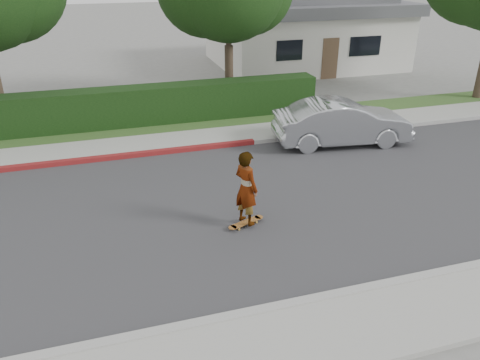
# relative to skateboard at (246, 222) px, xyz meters

# --- Properties ---
(ground) EXTENTS (120.00, 120.00, 0.00)m
(ground) POSITION_rel_skateboard_xyz_m (0.89, 1.03, -0.09)
(ground) COLOR slate
(ground) RESTS_ON ground
(road) EXTENTS (60.00, 8.00, 0.01)m
(road) POSITION_rel_skateboard_xyz_m (0.89, 1.03, -0.08)
(road) COLOR #2D2D30
(road) RESTS_ON ground
(curb_near) EXTENTS (60.00, 0.20, 0.15)m
(curb_near) POSITION_rel_skateboard_xyz_m (0.89, -3.07, -0.01)
(curb_near) COLOR #9E9E99
(curb_near) RESTS_ON ground
(sidewalk_near) EXTENTS (60.00, 1.60, 0.12)m
(sidewalk_near) POSITION_rel_skateboard_xyz_m (0.89, -3.97, -0.03)
(sidewalk_near) COLOR gray
(sidewalk_near) RESTS_ON ground
(curb_far) EXTENTS (60.00, 0.20, 0.15)m
(curb_far) POSITION_rel_skateboard_xyz_m (0.89, 5.13, -0.01)
(curb_far) COLOR #9E9E99
(curb_far) RESTS_ON ground
(curb_red_section) EXTENTS (12.00, 0.21, 0.15)m
(curb_red_section) POSITION_rel_skateboard_xyz_m (-4.11, 5.13, -0.01)
(curb_red_section) COLOR maroon
(curb_red_section) RESTS_ON ground
(sidewalk_far) EXTENTS (60.00, 1.60, 0.12)m
(sidewalk_far) POSITION_rel_skateboard_xyz_m (0.89, 6.03, -0.03)
(sidewalk_far) COLOR gray
(sidewalk_far) RESTS_ON ground
(planting_strip) EXTENTS (60.00, 1.60, 0.10)m
(planting_strip) POSITION_rel_skateboard_xyz_m (0.89, 7.63, -0.04)
(planting_strip) COLOR #2D4C1E
(planting_strip) RESTS_ON ground
(hedge) EXTENTS (15.00, 1.00, 1.50)m
(hedge) POSITION_rel_skateboard_xyz_m (-2.11, 8.23, 0.66)
(hedge) COLOR black
(hedge) RESTS_ON ground
(house) EXTENTS (10.60, 8.60, 4.30)m
(house) POSITION_rel_skateboard_xyz_m (8.89, 17.03, 2.01)
(house) COLOR beige
(house) RESTS_ON ground
(skateboard) EXTENTS (1.01, 0.54, 0.09)m
(skateboard) POSITION_rel_skateboard_xyz_m (0.00, 0.00, 0.00)
(skateboard) COLOR #B08430
(skateboard) RESTS_ON ground
(skateboarder) EXTENTS (0.69, 0.80, 1.84)m
(skateboarder) POSITION_rel_skateboard_xyz_m (-0.00, 0.00, 0.93)
(skateboarder) COLOR white
(skateboarder) RESTS_ON skateboard
(car_silver) EXTENTS (4.81, 2.21, 1.53)m
(car_silver) POSITION_rel_skateboard_xyz_m (4.81, 4.31, 0.68)
(car_silver) COLOR #B3B6BB
(car_silver) RESTS_ON ground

